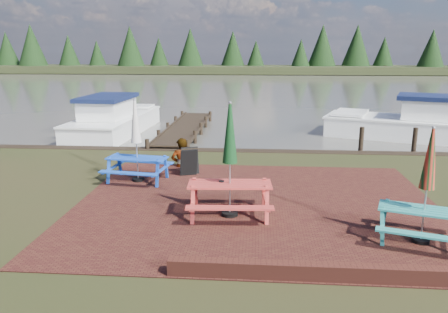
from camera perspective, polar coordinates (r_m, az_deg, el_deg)
ground at (r=10.11m, az=4.20°, el=-8.28°), size 120.00×120.00×0.00m
paving at (r=11.04m, az=4.24°, el=-6.28°), size 9.00×7.50×0.02m
brick_wall at (r=8.14m, az=19.83°, el=-13.68°), size 6.21×1.79×0.30m
water at (r=46.53m, az=4.52°, el=9.10°), size 120.00×60.00×0.02m
far_treeline at (r=75.37m, az=4.61°, el=13.38°), size 120.00×10.00×8.10m
picnic_table_teal at (r=9.52m, az=24.76°, el=-5.68°), size 2.08×1.96×2.36m
picnic_table_red at (r=10.00m, az=0.76°, el=-2.83°), size 2.02×1.82×2.66m
picnic_table_blue at (r=12.97m, az=-11.30°, el=0.37°), size 1.93×1.76×2.40m
chalkboard at (r=13.47m, az=-4.52°, el=-0.67°), size 0.56×0.67×0.84m
jetty at (r=21.26m, az=-5.07°, el=3.79°), size 1.76×9.08×1.00m
boat_jetty at (r=21.76m, az=-14.16°, el=4.50°), size 2.81×7.37×2.11m
boat_near at (r=21.81m, az=24.50°, el=3.76°), size 8.60×5.47×2.20m
person at (r=14.35m, az=-5.61°, el=2.35°), size 0.79×0.62×1.92m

